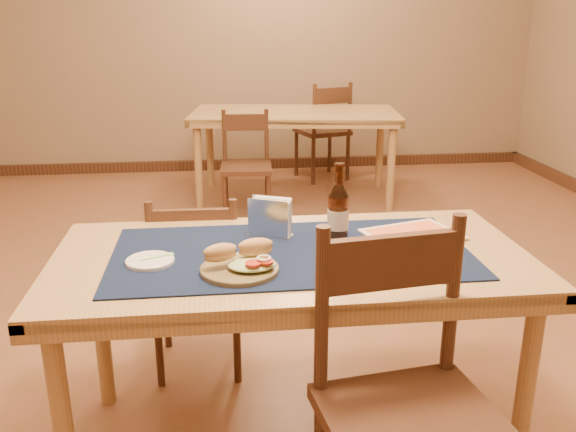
{
  "coord_description": "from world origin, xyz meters",
  "views": [
    {
      "loc": [
        -0.23,
        -2.7,
        1.52
      ],
      "look_at": [
        0.0,
        -0.7,
        0.85
      ],
      "focal_mm": 38.0,
      "sensor_mm": 36.0,
      "label": 1
    }
  ],
  "objects": [
    {
      "name": "sandwich_plate",
      "position": [
        -0.17,
        -0.95,
        0.78
      ],
      "size": [
        0.25,
        0.25,
        0.09
      ],
      "color": "brown",
      "rests_on": "placemat"
    },
    {
      "name": "napkin_holder",
      "position": [
        -0.06,
        -0.63,
        0.82
      ],
      "size": [
        0.17,
        0.12,
        0.14
      ],
      "color": "silver",
      "rests_on": "placemat"
    },
    {
      "name": "chair_main_far",
      "position": [
        -0.35,
        -0.27,
        0.43
      ],
      "size": [
        0.39,
        0.39,
        0.83
      ],
      "color": "#472819",
      "rests_on": "ground"
    },
    {
      "name": "side_plate",
      "position": [
        -0.47,
        -0.84,
        0.76
      ],
      "size": [
        0.16,
        0.16,
        0.01
      ],
      "color": "silver",
      "rests_on": "placemat"
    },
    {
      "name": "back_table",
      "position": [
        0.41,
        2.38,
        0.67
      ],
      "size": [
        1.81,
        1.07,
        0.75
      ],
      "color": "#A8844F",
      "rests_on": "ground"
    },
    {
      "name": "chair_back_near",
      "position": [
        -0.03,
        1.86,
        0.43
      ],
      "size": [
        0.4,
        0.4,
        0.83
      ],
      "color": "#472819",
      "rests_on": "ground"
    },
    {
      "name": "beer_bottle",
      "position": [
        0.17,
        -0.71,
        0.86
      ],
      "size": [
        0.07,
        0.07,
        0.28
      ],
      "color": "#4C220D",
      "rests_on": "placemat"
    },
    {
      "name": "chair_back_far",
      "position": [
        0.77,
        2.97,
        0.48
      ],
      "size": [
        0.54,
        0.54,
        0.93
      ],
      "color": "#472819",
      "rests_on": "ground"
    },
    {
      "name": "menu_card",
      "position": [
        0.46,
        -0.68,
        0.76
      ],
      "size": [
        0.38,
        0.32,
        0.01
      ],
      "color": "beige",
      "rests_on": "placemat"
    },
    {
      "name": "main_table",
      "position": [
        0.0,
        -0.8,
        0.67
      ],
      "size": [
        1.6,
        0.8,
        0.75
      ],
      "color": "#A8844F",
      "rests_on": "ground"
    },
    {
      "name": "baseboard",
      "position": [
        0.0,
        0.0,
        0.05
      ],
      "size": [
        6.0,
        7.0,
        0.1
      ],
      "color": "#472819",
      "rests_on": "ground"
    },
    {
      "name": "placemat",
      "position": [
        0.0,
        -0.8,
        0.75
      ],
      "size": [
        1.2,
        0.6,
        0.01
      ],
      "primitive_type": "cube",
      "color": "#0F1937",
      "rests_on": "main_table"
    },
    {
      "name": "fork",
      "position": [
        -0.44,
        -0.82,
        0.77
      ],
      "size": [
        0.11,
        0.06,
        0.0
      ],
      "color": "#8EDC79",
      "rests_on": "side_plate"
    },
    {
      "name": "room",
      "position": [
        0.0,
        0.0,
        1.4
      ],
      "size": [
        6.04,
        7.04,
        2.84
      ],
      "color": "brown",
      "rests_on": "ground"
    },
    {
      "name": "chair_main_near",
      "position": [
        0.25,
        -1.37,
        0.52
      ],
      "size": [
        0.52,
        0.52,
        1.0
      ],
      "color": "#472819",
      "rests_on": "ground"
    }
  ]
}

